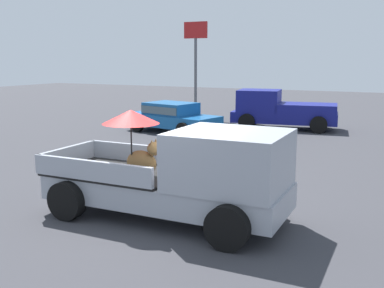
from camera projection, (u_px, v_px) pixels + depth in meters
The scene contains 5 objects.
ground_plane at pixel (166, 217), 9.43m from camera, with size 80.00×80.00×0.00m, color #38383D.
pickup_truck_main at pixel (185, 175), 9.05m from camera, with size 5.09×2.32×2.23m.
pickup_truck_red at pixel (280, 110), 21.32m from camera, with size 5.03×2.77×1.80m.
parked_sedan_far at pixel (172, 116), 20.21m from camera, with size 4.57×2.64×1.33m.
motel_sign at pixel (196, 51), 25.46m from camera, with size 1.40×0.16×5.27m.
Camera 1 is at (4.52, -7.79, 3.23)m, focal length 42.52 mm.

